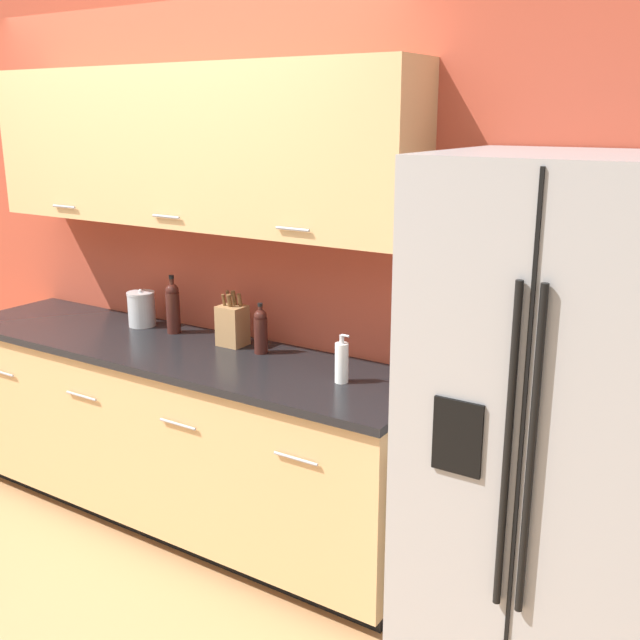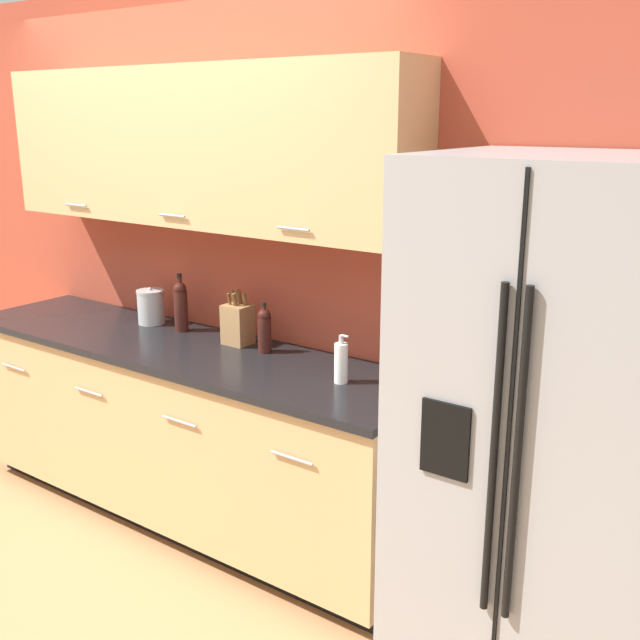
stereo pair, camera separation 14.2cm
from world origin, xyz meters
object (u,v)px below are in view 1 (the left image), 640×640
steel_canister (142,309)px  wine_bottle (173,307)px  refrigerator (556,435)px  knife_block (232,325)px  oil_bottle (261,330)px  soap_dispenser (342,362)px

steel_canister → wine_bottle: bearing=-1.8°
refrigerator → knife_block: 1.62m
oil_bottle → refrigerator: bearing=-8.6°
refrigerator → knife_block: size_ratio=7.10×
wine_bottle → oil_bottle: size_ratio=1.25×
soap_dispenser → oil_bottle: size_ratio=0.88×
oil_bottle → steel_canister: size_ratio=1.21×
wine_bottle → refrigerator: bearing=-7.0°
wine_bottle → soap_dispenser: wine_bottle is taller
refrigerator → steel_canister: size_ratio=9.60×
refrigerator → soap_dispenser: (-0.90, 0.08, 0.07)m
wine_bottle → oil_bottle: 0.57m
knife_block → oil_bottle: knife_block is taller
knife_block → steel_canister: bearing=179.2°
soap_dispenser → steel_canister: bearing=172.7°
wine_bottle → knife_block: bearing=-0.2°
oil_bottle → knife_block: bearing=171.8°
knife_block → wine_bottle: (-0.38, 0.00, 0.03)m
knife_block → oil_bottle: 0.19m
refrigerator → oil_bottle: (-1.41, 0.21, 0.09)m
oil_bottle → soap_dispenser: bearing=-14.5°
soap_dispenser → oil_bottle: 0.53m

